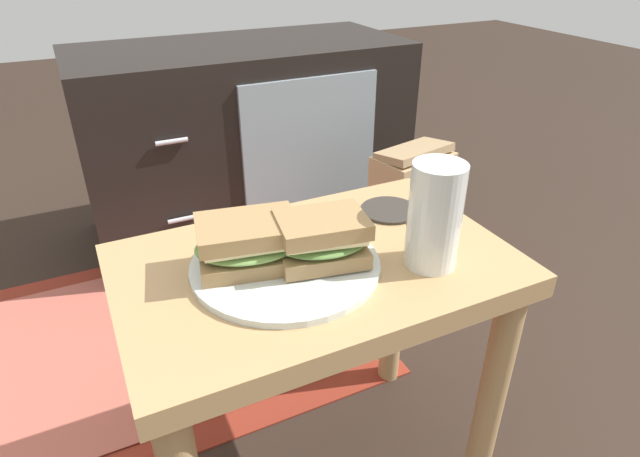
% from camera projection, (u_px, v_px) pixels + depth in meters
% --- Properties ---
extents(side_table, '(0.56, 0.36, 0.46)m').
position_uv_depth(side_table, '(316.00, 310.00, 0.81)').
color(side_table, tan).
rests_on(side_table, ground).
extents(tv_cabinet, '(0.96, 0.46, 0.58)m').
position_uv_depth(tv_cabinet, '(246.00, 140.00, 1.67)').
color(tv_cabinet, black).
rests_on(tv_cabinet, ground).
extents(area_rug, '(1.27, 0.75, 0.01)m').
position_uv_depth(area_rug, '(94.00, 353.00, 1.25)').
color(area_rug, maroon).
rests_on(area_rug, ground).
extents(plate, '(0.26, 0.26, 0.01)m').
position_uv_depth(plate, '(286.00, 265.00, 0.74)').
color(plate, silver).
rests_on(plate, side_table).
extents(sandwich_front, '(0.16, 0.13, 0.07)m').
position_uv_depth(sandwich_front, '(248.00, 243.00, 0.72)').
color(sandwich_front, '#9E7A4C').
rests_on(sandwich_front, plate).
extents(sandwich_back, '(0.14, 0.12, 0.07)m').
position_uv_depth(sandwich_back, '(322.00, 239.00, 0.73)').
color(sandwich_back, '#9E7A4C').
rests_on(sandwich_back, plate).
extents(beer_glass, '(0.07, 0.07, 0.15)m').
position_uv_depth(beer_glass, '(434.00, 217.00, 0.72)').
color(beer_glass, silver).
rests_on(beer_glass, side_table).
extents(coaster, '(0.10, 0.10, 0.01)m').
position_uv_depth(coaster, '(389.00, 210.00, 0.89)').
color(coaster, '#332D28').
rests_on(coaster, side_table).
extents(paper_bag, '(0.22, 0.16, 0.39)m').
position_uv_depth(paper_bag, '(408.00, 216.00, 1.44)').
color(paper_bag, tan).
rests_on(paper_bag, ground).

